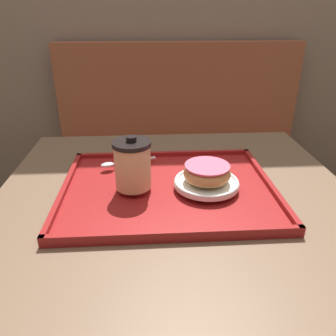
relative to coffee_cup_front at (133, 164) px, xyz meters
name	(u,v)px	position (x,y,z in m)	size (l,w,h in m)	color
booth_bench	(180,181)	(0.20, 0.85, -0.50)	(1.22, 0.44, 1.00)	brown
cafe_table	(176,258)	(0.10, -0.02, -0.27)	(0.87, 0.87, 0.74)	brown
serving_tray	(168,189)	(0.08, 0.01, -0.07)	(0.51, 0.40, 0.02)	maroon
coffee_cup_front	(133,164)	(0.00, 0.00, 0.00)	(0.09, 0.09, 0.13)	#E0B784
plate_with_chocolate_donut	(206,182)	(0.17, 0.00, -0.05)	(0.15, 0.15, 0.01)	white
donut_chocolate_glazed	(207,172)	(0.17, 0.00, -0.02)	(0.11, 0.11, 0.04)	tan
spoon	(116,164)	(-0.05, 0.12, -0.05)	(0.15, 0.07, 0.01)	silver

